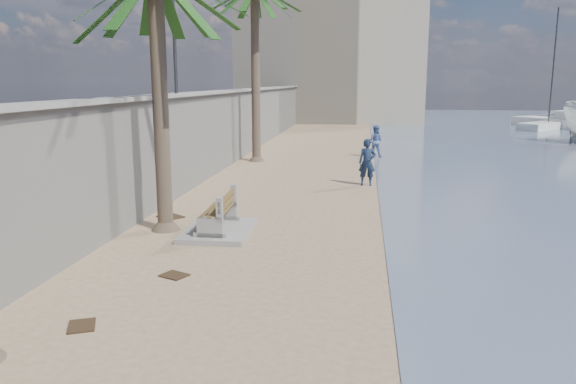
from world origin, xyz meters
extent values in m
plane|color=#A08162|center=(0.00, 0.00, 0.00)|extent=(140.00, 140.00, 0.00)
cube|color=gray|center=(-5.20, 20.00, 1.75)|extent=(0.45, 70.00, 3.50)
cube|color=gray|center=(-5.20, 20.00, 3.55)|extent=(0.80, 70.00, 0.12)
cube|color=#B7AA93|center=(-2.00, 52.00, 7.00)|extent=(18.00, 12.00, 14.00)
cube|color=gray|center=(-2.42, 7.12, 0.07)|extent=(1.80, 2.58, 0.14)
cylinder|color=brown|center=(-3.94, 7.23, 3.37)|extent=(0.42, 0.42, 6.73)
cylinder|color=brown|center=(-3.98, 20.87, 4.25)|extent=(0.44, 0.44, 8.49)
cylinder|color=#2D2D33|center=(-5.10, 12.00, 6.11)|extent=(0.12, 0.12, 5.00)
imported|color=#15233B|center=(1.59, 14.74, 1.05)|extent=(0.77, 0.53, 2.09)
imported|color=#4D68A0|center=(2.06, 23.32, 0.95)|extent=(1.02, 0.85, 1.90)
cube|color=silver|center=(17.16, 43.69, 0.25)|extent=(6.45, 6.92, 0.70)
cylinder|color=#2D2D33|center=(17.16, 43.69, 5.26)|extent=(0.12, 0.12, 9.52)
cube|color=#382616|center=(-3.19, 1.05, 0.01)|extent=(0.61, 0.66, 0.03)
cube|color=#382616|center=(-4.30, 8.66, 0.01)|extent=(0.93, 0.90, 0.03)
cube|color=#382616|center=(-2.47, 3.65, 0.01)|extent=(0.67, 0.62, 0.03)
camera|label=1|loc=(1.39, -7.18, 4.04)|focal=35.00mm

